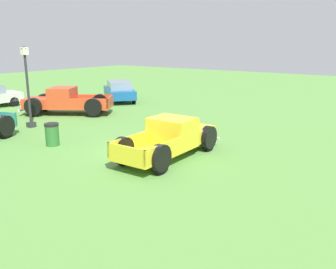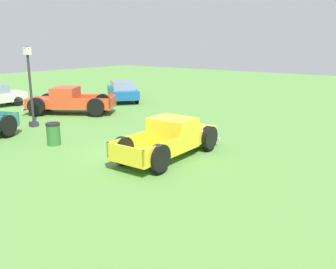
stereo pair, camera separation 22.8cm
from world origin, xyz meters
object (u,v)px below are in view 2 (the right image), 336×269
at_px(pickup_truck_foreground, 173,138).
at_px(trash_can, 53,134).
at_px(lamp_post_far, 30,85).
at_px(pickup_truck_behind_right, 65,101).
at_px(sedan_distant_b, 123,90).

relative_size(pickup_truck_foreground, trash_can, 5.15).
bearing_deg(lamp_post_far, pickup_truck_foreground, -87.12).
bearing_deg(pickup_truck_behind_right, pickup_truck_foreground, -104.97).
height_order(sedan_distant_b, lamp_post_far, lamp_post_far).
xyz_separation_m(pickup_truck_foreground, sedan_distant_b, (8.45, 10.99, 0.07)).
height_order(sedan_distant_b, trash_can, sedan_distant_b).
bearing_deg(pickup_truck_behind_right, lamp_post_far, -153.73).
distance_m(pickup_truck_foreground, sedan_distant_b, 13.86).
bearing_deg(trash_can, lamp_post_far, 68.75).
bearing_deg(sedan_distant_b, pickup_truck_behind_right, -172.45).
relative_size(pickup_truck_foreground, sedan_distant_b, 1.06).
distance_m(pickup_truck_foreground, trash_can, 5.26).
bearing_deg(trash_can, sedan_distant_b, 30.46).
xyz_separation_m(sedan_distant_b, lamp_post_far, (-8.89, -2.32, 1.35)).
xyz_separation_m(pickup_truck_foreground, lamp_post_far, (-0.44, 8.67, 1.42)).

